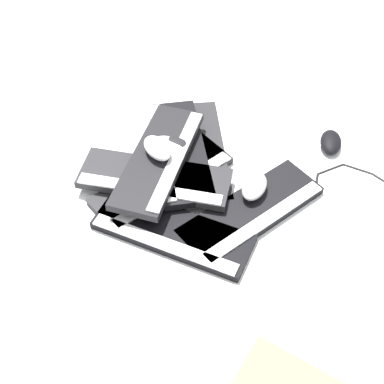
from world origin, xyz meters
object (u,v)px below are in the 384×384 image
at_px(keyboard_2, 172,232).
at_px(keyboard_1, 163,181).
at_px(mouse_1, 157,148).
at_px(mouse_4, 331,142).
at_px(keyboard_5, 159,158).
at_px(keyboard_3, 252,212).
at_px(mouse_2, 170,146).
at_px(mouse_0, 171,146).
at_px(keyboard_6, 179,151).
at_px(keyboard_0, 199,150).
at_px(keyboard_4, 154,179).
at_px(mouse_3, 254,187).

bearing_deg(keyboard_2, keyboard_1, 36.51).
bearing_deg(keyboard_2, mouse_1, 38.07).
bearing_deg(mouse_4, keyboard_5, -66.61).
relative_size(keyboard_3, mouse_2, 4.20).
xyz_separation_m(keyboard_3, mouse_0, (0.08, 0.30, 0.07)).
xyz_separation_m(keyboard_6, mouse_2, (-0.03, 0.02, 0.04)).
xyz_separation_m(mouse_1, mouse_4, (0.35, -0.43, -0.09)).
bearing_deg(mouse_1, keyboard_2, 159.22).
bearing_deg(mouse_2, keyboard_6, -112.25).
bearing_deg(keyboard_3, mouse_0, 75.68).
xyz_separation_m(keyboard_3, mouse_2, (0.07, 0.30, 0.07)).
distance_m(keyboard_2, mouse_4, 0.61).
height_order(keyboard_5, mouse_4, keyboard_5).
distance_m(keyboard_0, keyboard_6, 0.08).
distance_m(mouse_2, mouse_4, 0.52).
bearing_deg(keyboard_1, keyboard_4, 155.91).
relative_size(keyboard_0, mouse_4, 4.11).
relative_size(keyboard_0, mouse_1, 4.11).
height_order(keyboard_2, mouse_1, mouse_1).
xyz_separation_m(keyboard_6, mouse_0, (-0.02, 0.01, 0.04)).
bearing_deg(mouse_3, keyboard_4, 107.34).
distance_m(keyboard_6, mouse_0, 0.04).
distance_m(keyboard_4, keyboard_5, 0.06).
relative_size(keyboard_3, mouse_0, 4.20).
xyz_separation_m(keyboard_1, keyboard_5, (0.03, 0.02, 0.06)).
distance_m(keyboard_2, mouse_3, 0.27).
bearing_deg(keyboard_6, mouse_2, 148.16).
distance_m(keyboard_1, keyboard_2, 0.19).
distance_m(keyboard_1, keyboard_6, 0.11).
xyz_separation_m(mouse_1, mouse_3, (0.04, -0.29, -0.06)).
bearing_deg(keyboard_5, mouse_4, -50.08).
relative_size(keyboard_4, keyboard_6, 1.04).
relative_size(keyboard_0, mouse_2, 4.11).
bearing_deg(mouse_1, mouse_4, -109.68).
bearing_deg(keyboard_3, keyboard_2, 134.89).
distance_m(keyboard_0, mouse_1, 0.18).
height_order(keyboard_3, mouse_0, mouse_0).
bearing_deg(mouse_1, mouse_2, -73.37).
xyz_separation_m(keyboard_1, keyboard_4, (-0.03, 0.01, 0.03)).
distance_m(keyboard_1, mouse_4, 0.55).
relative_size(keyboard_1, keyboard_2, 1.04).
bearing_deg(keyboard_2, keyboard_4, 44.69).
xyz_separation_m(keyboard_2, mouse_3, (0.23, -0.15, 0.04)).
bearing_deg(keyboard_2, mouse_3, -32.86).
bearing_deg(keyboard_1, mouse_2, 12.96).
bearing_deg(keyboard_6, keyboard_2, -156.13).
distance_m(keyboard_5, keyboard_6, 0.09).
bearing_deg(keyboard_6, keyboard_1, -179.17).
distance_m(keyboard_3, keyboard_5, 0.31).
bearing_deg(mouse_0, keyboard_1, 77.39).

